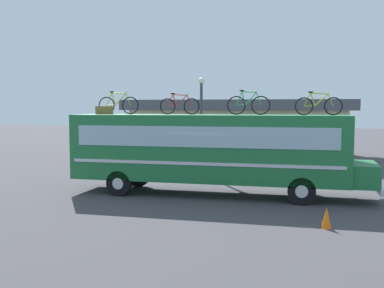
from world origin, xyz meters
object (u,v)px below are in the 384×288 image
(rooftop_bicycle_2, at_px, (179,105))
(rooftop_bicycle_3, at_px, (248,104))
(bus, at_px, (212,148))
(rooftop_bicycle_1, at_px, (118,105))
(street_lamp, at_px, (201,116))
(rooftop_bicycle_4, at_px, (318,105))
(traffic_cone, at_px, (326,218))
(luggage_bag_1, at_px, (104,110))

(rooftop_bicycle_2, height_order, rooftop_bicycle_3, rooftop_bicycle_3)
(bus, xyz_separation_m, rooftop_bicycle_1, (-4.05, 0.30, 1.72))
(rooftop_bicycle_1, xyz_separation_m, street_lamp, (2.43, 4.99, -0.58))
(bus, distance_m, rooftop_bicycle_2, 2.18)
(bus, bearing_deg, rooftop_bicycle_4, -0.98)
(rooftop_bicycle_2, relative_size, rooftop_bicycle_3, 0.98)
(traffic_cone, bearing_deg, rooftop_bicycle_4, 92.72)
(rooftop_bicycle_4, height_order, traffic_cone, rooftop_bicycle_4)
(bus, height_order, traffic_cone, bus)
(luggage_bag_1, height_order, street_lamp, street_lamp)
(rooftop_bicycle_4, xyz_separation_m, traffic_cone, (0.19, -4.10, -3.23))
(luggage_bag_1, relative_size, rooftop_bicycle_4, 0.38)
(rooftop_bicycle_3, distance_m, rooftop_bicycle_4, 2.65)
(rooftop_bicycle_1, height_order, rooftop_bicycle_2, rooftop_bicycle_1)
(rooftop_bicycle_2, relative_size, rooftop_bicycle_4, 0.97)
(rooftop_bicycle_2, bearing_deg, rooftop_bicycle_4, -2.82)
(bus, bearing_deg, rooftop_bicycle_2, 171.82)
(rooftop_bicycle_2, distance_m, rooftop_bicycle_3, 2.77)
(rooftop_bicycle_2, height_order, rooftop_bicycle_4, rooftop_bicycle_4)
(rooftop_bicycle_3, xyz_separation_m, rooftop_bicycle_4, (2.62, -0.34, -0.03))
(street_lamp, bearing_deg, rooftop_bicycle_3, -59.04)
(bus, relative_size, rooftop_bicycle_3, 6.99)
(luggage_bag_1, relative_size, traffic_cone, 1.05)
(rooftop_bicycle_2, relative_size, street_lamp, 0.33)
(luggage_bag_1, xyz_separation_m, street_lamp, (2.97, 5.21, -0.35))
(luggage_bag_1, height_order, rooftop_bicycle_2, rooftop_bicycle_2)
(rooftop_bicycle_1, xyz_separation_m, traffic_cone, (8.26, -4.47, -3.26))
(rooftop_bicycle_4, bearing_deg, street_lamp, 136.42)
(traffic_cone, height_order, street_lamp, street_lamp)
(luggage_bag_1, relative_size, rooftop_bicycle_1, 0.37)
(rooftop_bicycle_1, xyz_separation_m, rooftop_bicycle_4, (8.07, -0.37, -0.03))
(rooftop_bicycle_2, bearing_deg, rooftop_bicycle_3, 1.62)
(luggage_bag_1, bearing_deg, street_lamp, 60.32)
(traffic_cone, xyz_separation_m, street_lamp, (-5.83, 9.46, 2.68))
(rooftop_bicycle_1, bearing_deg, traffic_cone, -28.39)
(rooftop_bicycle_4, xyz_separation_m, street_lamp, (-5.64, 5.36, -0.55))
(bus, height_order, rooftop_bicycle_3, rooftop_bicycle_3)
(rooftop_bicycle_3, height_order, street_lamp, street_lamp)
(rooftop_bicycle_4, relative_size, street_lamp, 0.34)
(rooftop_bicycle_2, xyz_separation_m, rooftop_bicycle_4, (5.39, -0.27, 0.00))
(rooftop_bicycle_4, bearing_deg, rooftop_bicycle_2, 177.18)
(bus, xyz_separation_m, rooftop_bicycle_3, (1.40, 0.27, 1.73))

